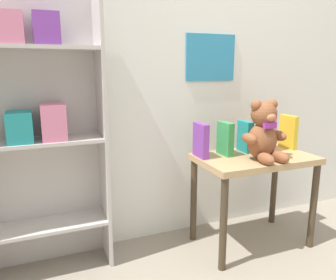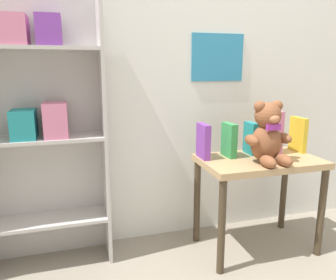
{
  "view_description": "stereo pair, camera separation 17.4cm",
  "coord_description": "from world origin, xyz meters",
  "px_view_note": "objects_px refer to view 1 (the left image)",
  "views": [
    {
      "loc": [
        -0.9,
        -0.56,
        1.07
      ],
      "look_at": [
        -0.26,
        1.02,
        0.69
      ],
      "focal_mm": 35.0,
      "sensor_mm": 36.0,
      "label": 1
    },
    {
      "loc": [
        -0.73,
        -0.62,
        1.07
      ],
      "look_at": [
        -0.26,
        1.02,
        0.69
      ],
      "focal_mm": 35.0,
      "sensor_mm": 36.0,
      "label": 2
    }
  ],
  "objects_px": {
    "teddy_bear": "(264,133)",
    "book_standing_yellow": "(288,132)",
    "book_standing_pink": "(268,130)",
    "display_table": "(254,170)",
    "book_standing_purple": "(201,140)",
    "bookshelf_side": "(37,126)",
    "book_standing_green": "(225,139)",
    "book_standing_teal": "(245,137)"
  },
  "relations": [
    {
      "from": "book_standing_green",
      "to": "book_standing_teal",
      "type": "relative_size",
      "value": 1.03
    },
    {
      "from": "teddy_bear",
      "to": "book_standing_yellow",
      "type": "distance_m",
      "value": 0.36
    },
    {
      "from": "book_standing_teal",
      "to": "book_standing_yellow",
      "type": "bearing_deg",
      "value": -3.88
    },
    {
      "from": "book_standing_pink",
      "to": "book_standing_yellow",
      "type": "bearing_deg",
      "value": 1.43
    },
    {
      "from": "book_standing_pink",
      "to": "book_standing_green",
      "type": "bearing_deg",
      "value": -177.96
    },
    {
      "from": "book_standing_yellow",
      "to": "teddy_bear",
      "type": "bearing_deg",
      "value": -154.19
    },
    {
      "from": "book_standing_pink",
      "to": "teddy_bear",
      "type": "bearing_deg",
      "value": -133.06
    },
    {
      "from": "display_table",
      "to": "teddy_bear",
      "type": "relative_size",
      "value": 2.02
    },
    {
      "from": "display_table",
      "to": "book_standing_pink",
      "type": "bearing_deg",
      "value": 28.35
    },
    {
      "from": "display_table",
      "to": "book_standing_purple",
      "type": "distance_m",
      "value": 0.37
    },
    {
      "from": "bookshelf_side",
      "to": "display_table",
      "type": "height_order",
      "value": "bookshelf_side"
    },
    {
      "from": "bookshelf_side",
      "to": "book_standing_purple",
      "type": "xyz_separation_m",
      "value": [
        0.86,
        -0.12,
        -0.12
      ]
    },
    {
      "from": "display_table",
      "to": "teddy_bear",
      "type": "height_order",
      "value": "teddy_bear"
    },
    {
      "from": "book_standing_pink",
      "to": "display_table",
      "type": "bearing_deg",
      "value": -149.26
    },
    {
      "from": "bookshelf_side",
      "to": "book_standing_yellow",
      "type": "bearing_deg",
      "value": -5.3
    },
    {
      "from": "display_table",
      "to": "book_standing_yellow",
      "type": "bearing_deg",
      "value": 14.65
    },
    {
      "from": "book_standing_teal",
      "to": "book_standing_pink",
      "type": "relative_size",
      "value": 0.74
    },
    {
      "from": "bookshelf_side",
      "to": "book_standing_pink",
      "type": "xyz_separation_m",
      "value": [
        1.33,
        -0.13,
        -0.09
      ]
    },
    {
      "from": "display_table",
      "to": "book_standing_yellow",
      "type": "relative_size",
      "value": 3.22
    },
    {
      "from": "book_standing_teal",
      "to": "book_standing_yellow",
      "type": "xyz_separation_m",
      "value": [
        0.31,
        -0.03,
        0.01
      ]
    },
    {
      "from": "bookshelf_side",
      "to": "book_standing_pink",
      "type": "height_order",
      "value": "bookshelf_side"
    },
    {
      "from": "teddy_bear",
      "to": "book_standing_purple",
      "type": "bearing_deg",
      "value": 150.12
    },
    {
      "from": "book_standing_pink",
      "to": "bookshelf_side",
      "type": "bearing_deg",
      "value": 176.59
    },
    {
      "from": "bookshelf_side",
      "to": "book_standing_pink",
      "type": "bearing_deg",
      "value": -5.8
    },
    {
      "from": "book_standing_green",
      "to": "book_standing_yellow",
      "type": "distance_m",
      "value": 0.47
    },
    {
      "from": "book_standing_green",
      "to": "book_standing_pink",
      "type": "relative_size",
      "value": 0.76
    },
    {
      "from": "book_standing_purple",
      "to": "book_standing_teal",
      "type": "height_order",
      "value": "book_standing_purple"
    },
    {
      "from": "book_standing_teal",
      "to": "book_standing_pink",
      "type": "xyz_separation_m",
      "value": [
        0.15,
        -0.02,
        0.03
      ]
    },
    {
      "from": "book_standing_purple",
      "to": "book_standing_green",
      "type": "distance_m",
      "value": 0.16
    },
    {
      "from": "bookshelf_side",
      "to": "teddy_bear",
      "type": "bearing_deg",
      "value": -14.19
    },
    {
      "from": "book_standing_purple",
      "to": "book_standing_pink",
      "type": "distance_m",
      "value": 0.47
    },
    {
      "from": "bookshelf_side",
      "to": "book_standing_purple",
      "type": "relative_size",
      "value": 7.17
    },
    {
      "from": "book_standing_pink",
      "to": "book_standing_teal",
      "type": "bearing_deg",
      "value": 173.75
    },
    {
      "from": "teddy_bear",
      "to": "bookshelf_side",
      "type": "bearing_deg",
      "value": 165.81
    },
    {
      "from": "teddy_bear",
      "to": "book_standing_green",
      "type": "bearing_deg",
      "value": 132.34
    },
    {
      "from": "bookshelf_side",
      "to": "teddy_bear",
      "type": "height_order",
      "value": "bookshelf_side"
    },
    {
      "from": "book_standing_green",
      "to": "book_standing_pink",
      "type": "distance_m",
      "value": 0.31
    },
    {
      "from": "book_standing_purple",
      "to": "book_standing_yellow",
      "type": "distance_m",
      "value": 0.62
    },
    {
      "from": "display_table",
      "to": "book_standing_purple",
      "type": "height_order",
      "value": "book_standing_purple"
    },
    {
      "from": "teddy_bear",
      "to": "book_standing_pink",
      "type": "height_order",
      "value": "teddy_bear"
    },
    {
      "from": "teddy_bear",
      "to": "book_standing_pink",
      "type": "distance_m",
      "value": 0.23
    },
    {
      "from": "bookshelf_side",
      "to": "book_standing_teal",
      "type": "relative_size",
      "value": 7.47
    }
  ]
}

